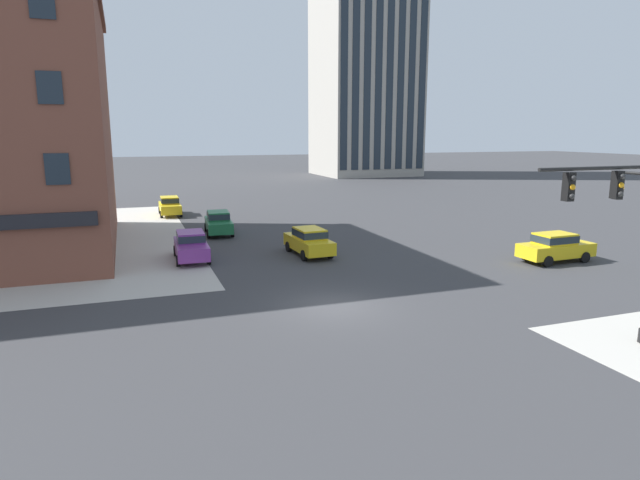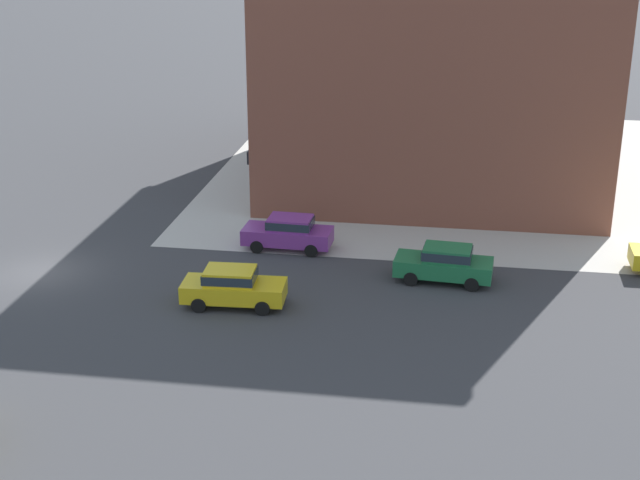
% 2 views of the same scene
% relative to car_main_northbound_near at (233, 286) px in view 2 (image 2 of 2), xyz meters
% --- Properties ---
extents(ground_plane, '(320.00, 320.00, 0.00)m').
position_rel_car_main_northbound_near_xyz_m(ground_plane, '(-2.16, -9.83, -0.92)').
color(ground_plane, '#38383A').
extents(sidewalk_far_corner, '(32.00, 32.00, 0.02)m').
position_rel_car_main_northbound_near_xyz_m(sidewalk_far_corner, '(-22.16, 10.17, -0.92)').
color(sidewalk_far_corner, '#B7B2A8').
rests_on(sidewalk_far_corner, ground).
extents(car_main_northbound_near, '(2.06, 4.48, 1.68)m').
position_rel_car_main_northbound_near_xyz_m(car_main_northbound_near, '(0.00, 0.00, 0.00)').
color(car_main_northbound_near, gold).
rests_on(car_main_northbound_near, ground).
extents(car_main_southbound_far, '(2.15, 4.53, 1.68)m').
position_rel_car_main_northbound_near_xyz_m(car_main_southbound_far, '(-4.05, 8.88, 0.00)').
color(car_main_southbound_far, '#1E6B3D').
rests_on(car_main_southbound_far, ground).
extents(car_main_mid, '(2.01, 4.46, 1.68)m').
position_rel_car_main_northbound_near_xyz_m(car_main_mid, '(-6.93, 1.11, 0.00)').
color(car_main_mid, '#7A3389').
rests_on(car_main_mid, ground).
extents(storefront_block_near_corner, '(22.09, 19.47, 15.66)m').
position_rel_car_main_northbound_near_xyz_m(storefront_block_near_corner, '(-21.99, 7.69, 6.92)').
color(storefront_block_near_corner, brown).
rests_on(storefront_block_near_corner, ground).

